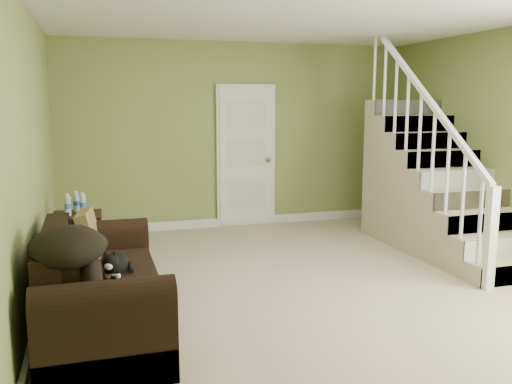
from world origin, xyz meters
TOP-DOWN VIEW (x-y plane):
  - floor at (0.00, 0.00)m, footprint 5.00×5.50m
  - ceiling at (0.00, 0.00)m, footprint 5.00×5.50m
  - wall_back at (0.00, 2.75)m, footprint 5.00×0.04m
  - wall_left at (-2.50, 0.00)m, footprint 0.04×5.50m
  - baseboard_back at (0.00, 2.72)m, footprint 5.00×0.04m
  - baseboard_left at (-2.47, 0.00)m, footprint 0.04×5.50m
  - door at (0.10, 2.71)m, footprint 0.86×0.12m
  - staircase at (1.99, 0.97)m, footprint 1.00×2.51m
  - sofa at (-2.01, -0.51)m, footprint 0.87×2.02m
  - side_table at (-2.19, 1.19)m, footprint 0.52×0.52m
  - cat at (-1.86, -0.52)m, footprint 0.27×0.50m
  - banana at (-1.80, -0.91)m, footprint 0.16×0.20m
  - throw_pillow at (-2.06, 0.19)m, footprint 0.26×0.45m
  - throw_blanket at (-2.19, -1.06)m, footprint 0.65×0.75m

SIDE VIEW (x-z plane):
  - floor at x=0.00m, z-range -0.01..0.01m
  - baseboard_back at x=0.00m, z-range 0.00..0.12m
  - baseboard_left at x=-2.47m, z-range 0.00..0.12m
  - sofa at x=-2.01m, z-range -0.10..0.70m
  - side_table at x=-2.19m, z-range -0.11..0.73m
  - banana at x=-1.80m, z-range 0.43..0.49m
  - cat at x=-1.86m, z-range 0.40..0.65m
  - throw_pillow at x=-2.06m, z-range 0.39..0.83m
  - staircase at x=1.99m, z-range -0.77..2.05m
  - throw_blanket at x=-2.19m, z-range 0.69..0.96m
  - door at x=0.10m, z-range 0.00..2.02m
  - wall_back at x=0.00m, z-range 0.00..2.60m
  - wall_left at x=-2.50m, z-range 0.00..2.60m
  - ceiling at x=0.00m, z-range 2.60..2.60m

